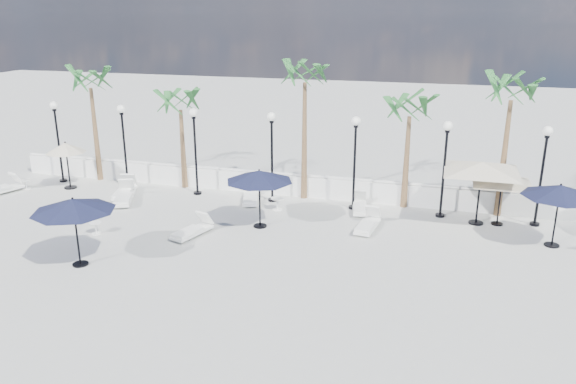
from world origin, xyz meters
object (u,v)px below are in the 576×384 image
(lounger_3, at_px, (124,196))
(parasol_navy_right, at_px, (560,191))
(parasol_cream_sq_a, at_px, (482,162))
(parasol_navy_left, at_px, (73,206))
(parasol_cream_sq_b, at_px, (503,176))
(lounger_2, at_px, (192,230))
(lounger_5, at_px, (360,206))
(lounger_4, at_px, (250,197))
(parasol_cream_small, at_px, (66,148))
(lounger_0, at_px, (1,188))
(parasol_navy_mid, at_px, (259,176))
(lounger_6, at_px, (368,224))
(lounger_1, at_px, (125,191))

(lounger_3, bearing_deg, parasol_navy_right, -22.99)
(lounger_3, xyz_separation_m, parasol_cream_sq_a, (14.37, 1.47, 2.19))
(parasol_navy_left, bearing_deg, parasol_cream_sq_b, 29.56)
(parasol_navy_right, height_order, parasol_cream_sq_a, parasol_cream_sq_a)
(lounger_2, xyz_separation_m, parasol_cream_sq_b, (10.75, 4.24, 1.71))
(lounger_5, xyz_separation_m, parasol_navy_right, (7.00, -1.67, 1.78))
(parasol_navy_left, bearing_deg, lounger_4, 66.72)
(parasol_navy_right, distance_m, parasol_cream_sq_a, 2.94)
(parasol_navy_left, xyz_separation_m, parasol_cream_small, (-5.47, 6.98, -0.15))
(lounger_0, relative_size, lounger_5, 1.12)
(parasol_navy_left, bearing_deg, parasol_navy_mid, 46.60)
(parasol_navy_left, height_order, parasol_cream_small, parasol_navy_left)
(lounger_0, relative_size, parasol_navy_left, 0.78)
(parasol_cream_sq_b, height_order, parasol_cream_small, parasol_cream_small)
(parasol_navy_mid, height_order, parasol_cream_small, parasol_navy_mid)
(lounger_6, relative_size, parasol_cream_sq_b, 0.45)
(lounger_6, bearing_deg, lounger_2, -152.26)
(lounger_2, xyz_separation_m, parasol_navy_left, (-2.43, -3.24, 1.80))
(parasol_cream_sq_a, bearing_deg, lounger_3, -174.17)
(lounger_3, distance_m, parasol_navy_right, 16.94)
(lounger_0, distance_m, parasol_cream_small, 3.33)
(lounger_2, bearing_deg, lounger_3, 165.85)
(parasol_navy_right, relative_size, parasol_cream_sq_b, 0.61)
(parasol_navy_mid, distance_m, parasol_cream_sq_b, 9.08)
(parasol_cream_sq_a, bearing_deg, lounger_1, -177.18)
(lounger_1, distance_m, parasol_navy_mid, 7.36)
(lounger_4, bearing_deg, lounger_6, -37.33)
(parasol_cream_sq_a, bearing_deg, lounger_0, -174.66)
(lounger_1, distance_m, parasol_navy_right, 17.39)
(lounger_4, xyz_separation_m, parasol_navy_mid, (1.33, -2.63, 1.76))
(parasol_cream_sq_b, bearing_deg, parasol_cream_sq_a, -171.10)
(lounger_1, xyz_separation_m, lounger_3, (0.43, -0.74, 0.00))
(parasol_navy_left, bearing_deg, parasol_cream_small, 128.08)
(lounger_4, bearing_deg, lounger_5, -17.09)
(lounger_5, distance_m, parasol_cream_sq_b, 5.57)
(lounger_2, distance_m, lounger_4, 4.23)
(lounger_0, height_order, parasol_cream_sq_a, parasol_cream_sq_a)
(lounger_3, distance_m, parasol_cream_sq_b, 15.33)
(lounger_4, height_order, parasol_cream_sq_a, parasol_cream_sq_a)
(parasol_navy_left, bearing_deg, lounger_0, 145.51)
(lounger_1, height_order, parasol_navy_left, parasol_navy_left)
(lounger_6, xyz_separation_m, parasol_navy_left, (-8.48, -5.57, 1.80))
(lounger_4, height_order, parasol_navy_left, parasol_navy_left)
(parasol_cream_small, bearing_deg, parasol_navy_mid, -12.47)
(lounger_6, height_order, parasol_cream_sq_a, parasol_cream_sq_a)
(lounger_2, xyz_separation_m, lounger_4, (0.75, 4.16, 0.01))
(parasol_navy_right, xyz_separation_m, parasol_cream_small, (-20.35, 1.15, -0.12))
(lounger_1, relative_size, lounger_5, 1.16)
(lounger_4, distance_m, parasol_navy_right, 11.93)
(parasol_cream_sq_a, height_order, parasol_cream_sq_b, parasol_cream_sq_a)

